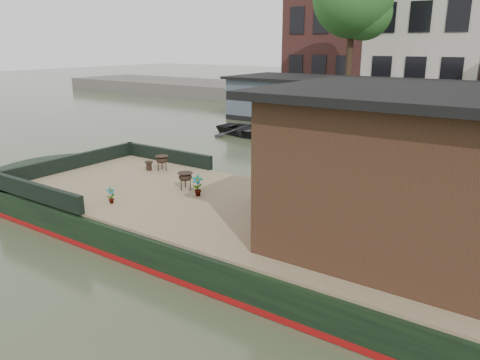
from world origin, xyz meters
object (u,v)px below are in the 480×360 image
Objects in this scene: dinghy at (257,127)px; brazier_rear at (162,163)px; cabin at (404,170)px; brazier_front at (185,181)px; potted_plant_a at (197,186)px; bicycle at (294,183)px.

brazier_rear is at bearing -160.70° from dinghy.
cabin is 10.57× the size of brazier_front.
potted_plant_a is at bearing -27.41° from brazier_rear.
brazier_rear is at bearing 152.59° from potted_plant_a.
bicycle is (-2.13, 0.55, -0.70)m from cabin.
brazier_front is at bearing -29.24° from brazier_rear.
potted_plant_a is 1.18× the size of brazier_front.
brazier_rear is (-4.02, 0.63, -0.34)m from bicycle.
bicycle is 0.55× the size of dinghy.
brazier_front is (-0.50, 0.20, -0.03)m from potted_plant_a.
cabin is 8.96× the size of potted_plant_a.
potted_plant_a is at bearing 178.05° from cabin.
dinghy is at bearing 113.64° from brazier_front.
bicycle is 4.08m from brazier_rear.
dinghy is at bearing 133.00° from cabin.
brazier_front is 1.00× the size of brazier_rear.
bicycle is at bearing 4.75° from brazier_front.
brazier_front is at bearing 158.50° from potted_plant_a.
brazier_rear is (-6.15, 1.18, -1.04)m from cabin.
dinghy is (-2.32, 7.90, -0.47)m from brazier_rear.
bicycle reaches higher than brazier_rear.
cabin is 2.31m from bicycle.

